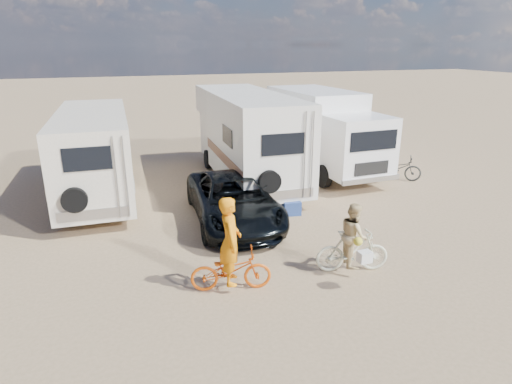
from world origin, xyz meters
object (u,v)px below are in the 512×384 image
object	(u,v)px
rv_main	(247,138)
bike_woman	(352,251)
rider_man	(230,249)
rv_left	(95,155)
bike_parked	(397,168)
crate	(291,203)
cooler	(292,208)
dark_suv	(233,199)
rider_woman	(353,242)
box_truck	(325,132)
bike_man	(231,270)

from	to	relation	value
rv_main	bike_woman	size ratio (longest dim) A/B	4.51
rv_main	rider_man	distance (m)	7.98
rv_left	bike_parked	world-z (taller)	rv_left
bike_woman	crate	xyz separation A→B (m)	(0.37, 4.28, -0.35)
cooler	rv_main	bearing A→B (deg)	102.08
dark_suv	rider_man	size ratio (longest dim) A/B	2.56
bike_woman	cooler	xyz separation A→B (m)	(0.17, 3.76, -0.30)
rider_woman	cooler	bearing A→B (deg)	13.02
rider_woman	cooler	world-z (taller)	rider_woman
rv_left	cooler	bearing A→B (deg)	-32.47
dark_suv	rider_woman	bearing A→B (deg)	-61.27
rider_man	cooler	world-z (taller)	rider_man
box_truck	rider_woman	distance (m)	8.67
bike_man	bike_woman	xyz separation A→B (m)	(2.89, -0.19, 0.06)
cooler	crate	world-z (taller)	cooler
dark_suv	rv_main	bearing A→B (deg)	70.18
dark_suv	crate	world-z (taller)	dark_suv
rider_man	rider_woman	world-z (taller)	rider_man
bike_man	cooler	size ratio (longest dim) A/B	3.21
box_truck	rider_woman	bearing A→B (deg)	-114.72
bike_woman	crate	size ratio (longest dim) A/B	4.13
box_truck	bike_woman	bearing A→B (deg)	-114.72
bike_woman	rider_man	xyz separation A→B (m)	(-2.89, 0.19, 0.46)
rv_left	rider_woman	world-z (taller)	rv_left
box_truck	rider_woman	size ratio (longest dim) A/B	4.45
rv_left	bike_parked	distance (m)	11.22
box_truck	rider_man	xyz separation A→B (m)	(-6.38, -7.70, -0.66)
bike_parked	rider_woman	bearing A→B (deg)	170.04
rv_left	bike_parked	xyz separation A→B (m)	(11.01, -1.96, -0.98)
box_truck	bike_man	world-z (taller)	box_truck
rv_left	bike_woman	size ratio (longest dim) A/B	4.23
rv_left	rider_man	xyz separation A→B (m)	(2.58, -7.49, -0.49)
crate	bike_parked	bearing A→B (deg)	15.51
rv_left	bike_woman	distance (m)	9.47
box_truck	rider_man	distance (m)	10.02
rv_left	bike_man	world-z (taller)	rv_left
box_truck	cooler	distance (m)	5.48
rv_main	cooler	size ratio (longest dim) A/B	14.20
box_truck	crate	xyz separation A→B (m)	(-3.12, -3.61, -1.47)
rv_main	cooler	distance (m)	4.10
rv_main	cooler	bearing A→B (deg)	-84.89
box_truck	rider_woman	xyz separation A→B (m)	(-3.49, -7.89, -0.88)
rider_woman	crate	bearing A→B (deg)	10.66
box_truck	rv_left	bearing A→B (deg)	-179.49
rv_main	bike_parked	bearing A→B (deg)	-16.13
dark_suv	bike_woman	distance (m)	4.22
rv_main	box_truck	distance (m)	3.50
rider_man	bike_parked	size ratio (longest dim) A/B	1.05
rider_man	rider_woman	bearing A→B (deg)	-80.21
rv_left	crate	size ratio (longest dim) A/B	17.48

